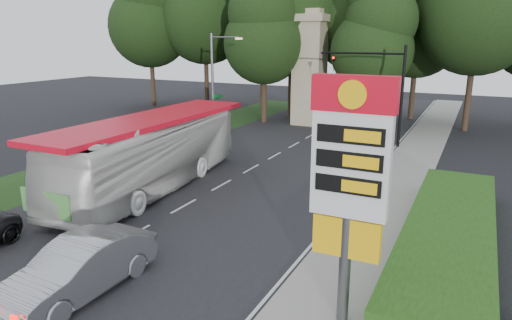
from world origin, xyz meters
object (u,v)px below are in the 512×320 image
at_px(streetlight_signs, 215,80).
at_px(transit_bus, 152,153).
at_px(monument, 310,67).
at_px(sedan_silver, 79,268).
at_px(traffic_signal_mast, 384,82).
at_px(gas_station_pylon, 350,170).

bearing_deg(streetlight_signs, transit_bus, -72.87).
relative_size(monument, sedan_silver, 1.91).
distance_m(traffic_signal_mast, sedan_silver, 24.78).
xyz_separation_m(gas_station_pylon, sedan_silver, (-7.69, -2.13, -3.58)).
xyz_separation_m(traffic_signal_mast, monument, (-7.68, 6.00, 0.43)).
height_order(gas_station_pylon, transit_bus, gas_station_pylon).
xyz_separation_m(traffic_signal_mast, streetlight_signs, (-12.67, -1.99, -0.23)).
distance_m(gas_station_pylon, monument, 30.17).
distance_m(gas_station_pylon, sedan_silver, 8.75).
bearing_deg(streetlight_signs, monument, 58.03).
distance_m(gas_station_pylon, streetlight_signs, 25.74).
bearing_deg(streetlight_signs, gas_station_pylon, -51.04).
bearing_deg(sedan_silver, traffic_signal_mast, 81.29).
relative_size(gas_station_pylon, streetlight_signs, 0.86).
height_order(streetlight_signs, transit_bus, streetlight_signs).
xyz_separation_m(transit_bus, sedan_silver, (4.52, -9.23, -1.02)).
xyz_separation_m(traffic_signal_mast, sedan_silver, (-4.17, -24.13, -3.80)).
bearing_deg(transit_bus, traffic_signal_mast, 53.91).
bearing_deg(sedan_silver, transit_bus, 117.17).
bearing_deg(transit_bus, sedan_silver, -69.78).
xyz_separation_m(gas_station_pylon, transit_bus, (-12.21, 7.10, -2.56)).
relative_size(gas_station_pylon, traffic_signal_mast, 0.95).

